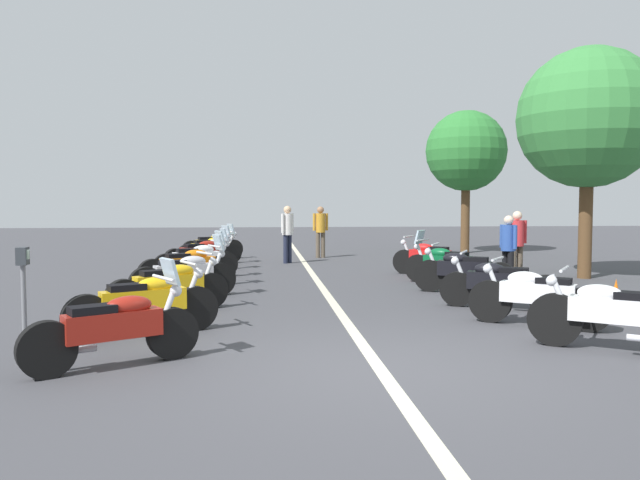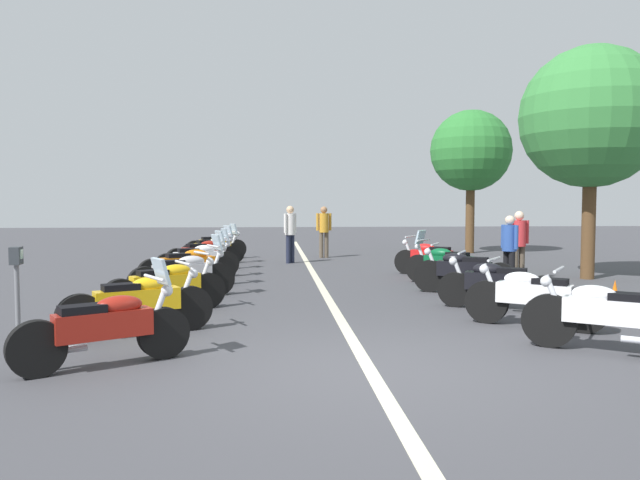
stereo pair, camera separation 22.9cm
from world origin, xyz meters
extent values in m
plane|color=#424247|center=(0.00, 0.00, 0.00)|extent=(80.00, 80.00, 0.00)
cube|color=beige|center=(7.76, 0.00, 0.00)|extent=(29.21, 0.16, 0.01)
cylinder|color=black|center=(0.71, 2.35, 0.30)|extent=(0.43, 0.60, 0.61)
cylinder|color=black|center=(0.01, 3.54, 0.30)|extent=(0.43, 0.60, 0.61)
cube|color=maroon|center=(0.36, 2.94, 0.48)|extent=(0.77, 1.05, 0.30)
ellipsoid|color=maroon|center=(0.45, 2.79, 0.68)|extent=(0.49, 0.58, 0.22)
cube|color=black|center=(0.25, 3.13, 0.66)|extent=(0.47, 0.55, 0.12)
cylinder|color=silver|center=(0.68, 2.40, 0.60)|extent=(0.21, 0.29, 0.58)
cylinder|color=silver|center=(0.66, 2.43, 0.96)|extent=(0.55, 0.35, 0.04)
sphere|color=silver|center=(0.74, 2.31, 0.80)|extent=(0.14, 0.14, 0.14)
cylinder|color=silver|center=(0.30, 3.39, 0.21)|extent=(0.35, 0.51, 0.08)
cube|color=silver|center=(0.70, 2.37, 1.03)|extent=(0.37, 0.29, 0.32)
cylinder|color=black|center=(2.32, 2.25, 0.32)|extent=(0.41, 0.64, 0.64)
cylinder|color=black|center=(1.65, 3.60, 0.32)|extent=(0.41, 0.64, 0.64)
cube|color=#EAB214|center=(1.99, 2.92, 0.50)|extent=(0.76, 1.15, 0.30)
ellipsoid|color=#EAB214|center=(2.07, 2.76, 0.70)|extent=(0.46, 0.58, 0.22)
cube|color=black|center=(1.89, 3.12, 0.68)|extent=(0.45, 0.55, 0.12)
cylinder|color=silver|center=(2.29, 2.30, 0.62)|extent=(0.19, 0.29, 0.58)
cylinder|color=silver|center=(2.28, 2.34, 0.98)|extent=(0.57, 0.31, 0.04)
sphere|color=silver|center=(2.34, 2.21, 0.82)|extent=(0.14, 0.14, 0.14)
cylinder|color=silver|center=(1.95, 3.41, 0.22)|extent=(0.32, 0.53, 0.08)
cylinder|color=black|center=(4.16, 2.19, 0.31)|extent=(0.43, 0.61, 0.62)
cylinder|color=black|center=(3.40, 3.50, 0.31)|extent=(0.43, 0.61, 0.62)
cube|color=#EAB214|center=(3.78, 2.85, 0.49)|extent=(0.82, 1.13, 0.30)
ellipsoid|color=#EAB214|center=(3.87, 2.69, 0.69)|extent=(0.49, 0.58, 0.22)
cube|color=black|center=(3.67, 3.04, 0.67)|extent=(0.47, 0.55, 0.12)
cylinder|color=silver|center=(4.13, 2.25, 0.61)|extent=(0.21, 0.29, 0.58)
cylinder|color=silver|center=(4.11, 2.28, 0.97)|extent=(0.56, 0.35, 0.04)
sphere|color=silver|center=(4.18, 2.15, 0.81)|extent=(0.14, 0.14, 0.14)
cylinder|color=silver|center=(3.70, 3.33, 0.22)|extent=(0.35, 0.52, 0.08)
cylinder|color=black|center=(5.63, 2.14, 0.33)|extent=(0.41, 0.65, 0.65)
cylinder|color=black|center=(4.98, 3.45, 0.33)|extent=(0.41, 0.65, 0.65)
cube|color=silver|center=(5.31, 2.79, 0.51)|extent=(0.74, 1.12, 0.30)
ellipsoid|color=silver|center=(5.39, 2.63, 0.71)|extent=(0.46, 0.58, 0.22)
cube|color=black|center=(5.21, 2.99, 0.69)|extent=(0.44, 0.55, 0.12)
cylinder|color=silver|center=(5.60, 2.19, 0.63)|extent=(0.19, 0.29, 0.58)
cylinder|color=silver|center=(5.58, 2.23, 0.99)|extent=(0.57, 0.31, 0.04)
sphere|color=silver|center=(5.65, 2.09, 0.83)|extent=(0.14, 0.14, 0.14)
cylinder|color=silver|center=(5.27, 3.27, 0.23)|extent=(0.31, 0.53, 0.08)
cube|color=silver|center=(5.62, 2.16, 1.06)|extent=(0.38, 0.27, 0.32)
cylinder|color=black|center=(7.19, 2.21, 0.33)|extent=(0.43, 0.66, 0.67)
cylinder|color=black|center=(6.48, 3.58, 0.33)|extent=(0.43, 0.66, 0.67)
cube|color=orange|center=(6.83, 2.90, 0.51)|extent=(0.79, 1.17, 0.30)
ellipsoid|color=orange|center=(6.92, 2.74, 0.71)|extent=(0.47, 0.58, 0.22)
cube|color=black|center=(6.73, 3.09, 0.69)|extent=(0.45, 0.55, 0.12)
cylinder|color=silver|center=(7.16, 2.26, 0.63)|extent=(0.20, 0.29, 0.58)
cylinder|color=silver|center=(7.14, 2.30, 0.99)|extent=(0.57, 0.32, 0.04)
sphere|color=silver|center=(7.21, 2.17, 0.83)|extent=(0.14, 0.14, 0.14)
cylinder|color=silver|center=(6.78, 3.39, 0.23)|extent=(0.32, 0.53, 0.08)
cube|color=silver|center=(7.18, 2.23, 1.06)|extent=(0.38, 0.27, 0.32)
cylinder|color=black|center=(8.75, 2.21, 0.32)|extent=(0.37, 0.64, 0.64)
cylinder|color=black|center=(8.20, 3.57, 0.32)|extent=(0.37, 0.64, 0.64)
cube|color=white|center=(8.47, 2.89, 0.50)|extent=(0.68, 1.14, 0.30)
ellipsoid|color=white|center=(8.54, 2.73, 0.70)|extent=(0.44, 0.58, 0.22)
cube|color=black|center=(8.39, 3.10, 0.68)|extent=(0.42, 0.54, 0.12)
cylinder|color=silver|center=(8.72, 2.27, 0.62)|extent=(0.17, 0.29, 0.58)
cylinder|color=silver|center=(8.71, 2.31, 0.98)|extent=(0.59, 0.27, 0.04)
sphere|color=silver|center=(8.76, 2.17, 0.82)|extent=(0.14, 0.14, 0.14)
cylinder|color=silver|center=(8.47, 3.37, 0.22)|extent=(0.28, 0.54, 0.08)
cube|color=silver|center=(8.74, 2.23, 1.05)|extent=(0.38, 0.25, 0.32)
cylinder|color=black|center=(10.51, 2.27, 0.32)|extent=(0.46, 0.62, 0.65)
cylinder|color=black|center=(9.69, 3.57, 0.32)|extent=(0.46, 0.62, 0.65)
cube|color=maroon|center=(10.10, 2.92, 0.50)|extent=(0.86, 1.14, 0.30)
ellipsoid|color=maroon|center=(10.19, 2.77, 0.70)|extent=(0.50, 0.58, 0.22)
cube|color=black|center=(9.98, 3.11, 0.68)|extent=(0.47, 0.54, 0.12)
cylinder|color=silver|center=(10.47, 2.32, 0.62)|extent=(0.21, 0.28, 0.58)
cylinder|color=silver|center=(10.45, 2.35, 0.98)|extent=(0.55, 0.36, 0.04)
sphere|color=silver|center=(10.53, 2.23, 0.82)|extent=(0.14, 0.14, 0.14)
cylinder|color=silver|center=(10.01, 3.41, 0.23)|extent=(0.36, 0.51, 0.08)
cube|color=silver|center=(10.50, 2.29, 1.05)|extent=(0.37, 0.29, 0.32)
cylinder|color=black|center=(12.23, 2.22, 0.31)|extent=(0.42, 0.62, 0.63)
cylinder|color=black|center=(11.56, 3.48, 0.31)|extent=(0.42, 0.62, 0.63)
cube|color=#EAB214|center=(11.89, 2.85, 0.49)|extent=(0.76, 1.09, 0.30)
ellipsoid|color=#EAB214|center=(11.98, 2.69, 0.69)|extent=(0.47, 0.58, 0.22)
cube|color=black|center=(11.79, 3.05, 0.67)|extent=(0.46, 0.55, 0.12)
cylinder|color=silver|center=(12.20, 2.28, 0.61)|extent=(0.20, 0.29, 0.58)
cylinder|color=silver|center=(12.18, 2.31, 0.97)|extent=(0.57, 0.33, 0.04)
sphere|color=silver|center=(12.25, 2.18, 0.81)|extent=(0.14, 0.14, 0.14)
cylinder|color=silver|center=(11.85, 3.31, 0.22)|extent=(0.33, 0.52, 0.08)
cube|color=silver|center=(12.22, 2.24, 1.04)|extent=(0.37, 0.28, 0.32)
cylinder|color=black|center=(13.81, 2.24, 0.32)|extent=(0.37, 0.64, 0.63)
cylinder|color=black|center=(13.27, 3.55, 0.32)|extent=(0.37, 0.64, 0.63)
cube|color=#EAB214|center=(13.54, 2.90, 0.50)|extent=(0.67, 1.10, 0.30)
ellipsoid|color=#EAB214|center=(13.61, 2.73, 0.70)|extent=(0.44, 0.58, 0.22)
cube|color=black|center=(13.45, 3.10, 0.68)|extent=(0.42, 0.54, 0.12)
cylinder|color=silver|center=(13.78, 2.30, 0.62)|extent=(0.17, 0.29, 0.58)
cylinder|color=silver|center=(13.77, 2.34, 0.98)|extent=(0.59, 0.27, 0.04)
sphere|color=silver|center=(13.83, 2.20, 0.82)|extent=(0.14, 0.14, 0.14)
cylinder|color=silver|center=(13.54, 3.36, 0.22)|extent=(0.28, 0.54, 0.08)
cylinder|color=black|center=(0.91, -2.45, 0.34)|extent=(0.50, 0.64, 0.68)
cube|color=white|center=(0.51, -3.02, 0.52)|extent=(0.84, 1.03, 0.30)
ellipsoid|color=white|center=(0.62, -2.88, 0.72)|extent=(0.51, 0.58, 0.22)
cube|color=black|center=(0.39, -3.20, 0.70)|extent=(0.49, 0.54, 0.12)
cylinder|color=silver|center=(0.88, -2.50, 0.64)|extent=(0.22, 0.28, 0.58)
cylinder|color=silver|center=(0.86, -2.54, 1.00)|extent=(0.53, 0.39, 0.04)
sphere|color=silver|center=(0.94, -2.41, 0.84)|extent=(0.14, 0.14, 0.14)
cylinder|color=black|center=(2.50, -2.21, 0.33)|extent=(0.50, 0.61, 0.65)
cylinder|color=black|center=(1.68, -3.34, 0.33)|extent=(0.50, 0.61, 0.65)
cube|color=white|center=(2.09, -2.77, 0.51)|extent=(0.85, 1.02, 0.30)
ellipsoid|color=white|center=(2.19, -2.63, 0.71)|extent=(0.52, 0.57, 0.22)
cube|color=black|center=(1.96, -2.95, 0.69)|extent=(0.49, 0.54, 0.12)
cylinder|color=silver|center=(2.46, -2.25, 0.63)|extent=(0.23, 0.28, 0.58)
cylinder|color=silver|center=(2.44, -2.29, 0.99)|extent=(0.53, 0.40, 0.04)
sphere|color=silver|center=(2.53, -2.17, 0.83)|extent=(0.14, 0.14, 0.14)
cylinder|color=silver|center=(1.70, -3.01, 0.23)|extent=(0.39, 0.49, 0.08)
cylinder|color=black|center=(3.96, -2.17, 0.31)|extent=(0.41, 0.61, 0.62)
cylinder|color=black|center=(3.28, -3.46, 0.31)|extent=(0.41, 0.61, 0.62)
cube|color=black|center=(3.62, -2.81, 0.49)|extent=(0.76, 1.12, 0.30)
ellipsoid|color=black|center=(3.71, -2.65, 0.69)|extent=(0.47, 0.58, 0.22)
cube|color=black|center=(3.52, -3.01, 0.67)|extent=(0.45, 0.55, 0.12)
cylinder|color=silver|center=(3.93, -2.22, 0.61)|extent=(0.20, 0.29, 0.58)
cylinder|color=silver|center=(3.91, -2.25, 0.97)|extent=(0.57, 0.32, 0.04)
sphere|color=silver|center=(3.98, -2.12, 0.81)|extent=(0.14, 0.14, 0.14)
cylinder|color=silver|center=(3.26, -3.12, 0.22)|extent=(0.33, 0.52, 0.08)
cylinder|color=black|center=(5.77, -2.18, 0.33)|extent=(0.43, 0.65, 0.66)
cylinder|color=black|center=(5.11, -3.42, 0.33)|extent=(0.43, 0.65, 0.66)
cube|color=black|center=(5.44, -2.80, 0.51)|extent=(0.75, 1.07, 0.30)
ellipsoid|color=black|center=(5.53, -2.64, 0.71)|extent=(0.47, 0.58, 0.22)
cube|color=black|center=(5.34, -2.99, 0.69)|extent=(0.45, 0.55, 0.12)
cylinder|color=silver|center=(5.74, -2.23, 0.63)|extent=(0.20, 0.29, 0.58)
cylinder|color=silver|center=(5.73, -2.26, 0.99)|extent=(0.57, 0.33, 0.04)
sphere|color=silver|center=(5.80, -2.13, 0.83)|extent=(0.14, 0.14, 0.14)
cylinder|color=silver|center=(5.09, -3.08, 0.23)|extent=(0.33, 0.52, 0.08)
cylinder|color=black|center=(7.31, -2.33, 0.32)|extent=(0.52, 0.58, 0.64)
cylinder|color=black|center=(6.40, -3.43, 0.32)|extent=(0.52, 0.58, 0.64)
cube|color=#0C592D|center=(6.85, -2.88, 0.50)|extent=(0.91, 1.01, 0.30)
ellipsoid|color=#0C592D|center=(6.97, -2.74, 0.70)|extent=(0.53, 0.57, 0.22)
cube|color=black|center=(6.71, -3.05, 0.68)|extent=(0.51, 0.53, 0.12)
cylinder|color=silver|center=(7.27, -2.38, 0.62)|extent=(0.24, 0.27, 0.58)
cylinder|color=silver|center=(7.25, -2.41, 0.98)|extent=(0.50, 0.43, 0.04)
sphere|color=silver|center=(7.34, -2.30, 0.82)|extent=(0.14, 0.14, 0.14)
cylinder|color=silver|center=(6.44, -3.09, 0.23)|extent=(0.41, 0.47, 0.08)
cube|color=silver|center=(7.30, -2.35, 1.05)|extent=(0.35, 0.32, 0.32)
cylinder|color=black|center=(8.95, -2.40, 0.32)|extent=(0.48, 0.59, 0.63)
cylinder|color=black|center=(8.14, -3.51, 0.32)|extent=(0.48, 0.59, 0.63)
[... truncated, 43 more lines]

